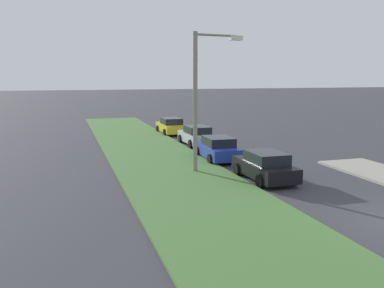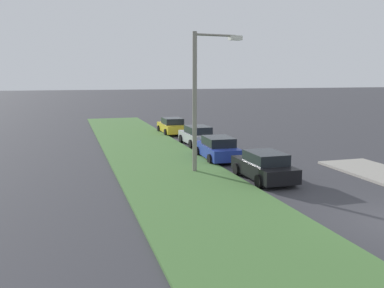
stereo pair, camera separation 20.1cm
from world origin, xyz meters
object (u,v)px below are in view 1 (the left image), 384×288
at_px(parked_car_black, 265,166).
at_px(parked_car_yellow, 171,126).
at_px(parked_car_blue, 218,148).
at_px(streetlight, 201,92).
at_px(parked_car_silver, 197,136).

relative_size(parked_car_black, parked_car_yellow, 1.00).
height_order(parked_car_black, parked_car_blue, same).
bearing_deg(streetlight, parked_car_silver, -16.27).
height_order(parked_car_black, parked_car_silver, same).
bearing_deg(parked_car_yellow, parked_car_black, -179.70).
height_order(parked_car_yellow, streetlight, streetlight).
bearing_deg(streetlight, parked_car_yellow, -8.16).
relative_size(parked_car_blue, parked_car_yellow, 1.01).
height_order(parked_car_silver, parked_car_yellow, same).
bearing_deg(parked_car_blue, parked_car_black, -173.76).
bearing_deg(parked_car_yellow, streetlight, 171.10).
bearing_deg(parked_car_black, parked_car_silver, -0.38).
distance_m(parked_car_yellow, streetlight, 15.96).
bearing_deg(parked_car_blue, streetlight, 146.74).
bearing_deg(parked_car_black, parked_car_yellow, 0.81).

